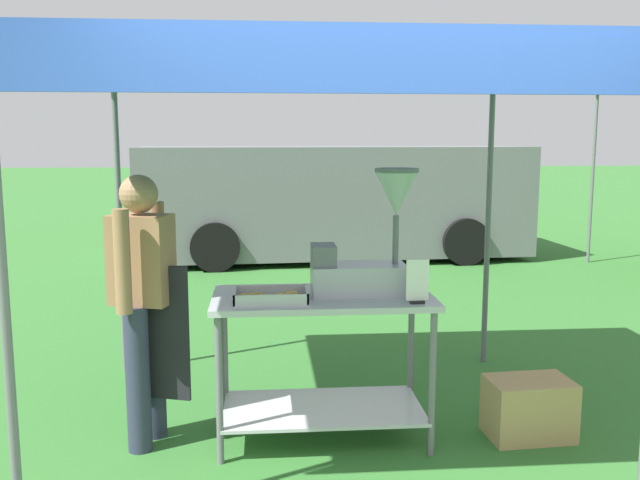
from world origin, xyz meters
TOP-DOWN VIEW (x-y plane):
  - ground_plane at (0.00, 6.00)m, footprint 70.00×70.00m
  - stall_canopy at (-0.22, 1.23)m, footprint 3.08×2.56m
  - donut_cart at (-0.22, 1.13)m, footprint 1.30×0.68m
  - donut_tray at (-0.53, 0.98)m, footprint 0.43×0.27m
  - donut_fryer at (0.05, 1.14)m, footprint 0.63×0.28m
  - menu_sign at (0.29, 0.89)m, footprint 0.13×0.05m
  - vendor at (-1.27, 1.14)m, footprint 0.47×0.53m
  - supply_crate at (1.03, 1.04)m, footprint 0.52×0.36m
  - van_grey at (0.50, 7.55)m, footprint 5.85×2.34m

SIDE VIEW (x-z plane):
  - ground_plane at x=0.00m, z-range 0.00..0.00m
  - supply_crate at x=1.03m, z-range 0.00..0.36m
  - donut_cart at x=-0.22m, z-range 0.18..1.08m
  - van_grey at x=0.50m, z-range 0.03..1.72m
  - vendor at x=-1.27m, z-range 0.10..1.71m
  - donut_tray at x=-0.53m, z-range 0.88..0.95m
  - menu_sign at x=0.29m, z-range 0.87..1.12m
  - donut_fryer at x=0.05m, z-range 0.80..1.55m
  - stall_canopy at x=-0.22m, z-range 1.06..3.34m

